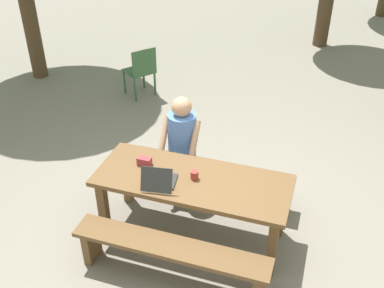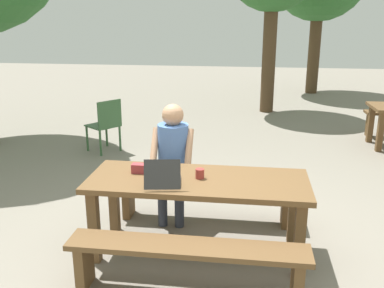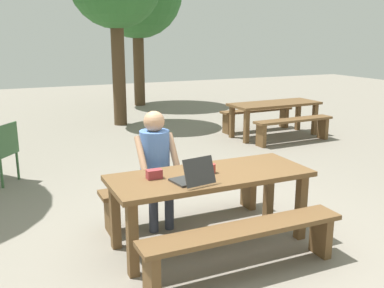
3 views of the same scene
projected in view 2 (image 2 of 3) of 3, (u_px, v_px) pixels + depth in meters
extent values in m
plane|color=gray|center=(197.00, 251.00, 4.15)|extent=(30.00, 30.00, 0.00)
cube|color=brown|center=(198.00, 181.00, 3.94)|extent=(2.00, 0.78, 0.05)
cube|color=brown|center=(94.00, 227.00, 3.89)|extent=(0.09, 0.09, 0.69)
cube|color=brown|center=(299.00, 240.00, 3.65)|extent=(0.09, 0.09, 0.69)
cube|color=brown|center=(114.00, 200.00, 4.44)|extent=(0.09, 0.09, 0.69)
cube|color=brown|center=(293.00, 211.00, 4.21)|extent=(0.09, 0.09, 0.69)
cube|color=brown|center=(187.00, 247.00, 3.40)|extent=(1.92, 0.30, 0.05)
cube|color=brown|center=(84.00, 264.00, 3.57)|extent=(0.08, 0.24, 0.40)
cube|color=brown|center=(297.00, 281.00, 3.35)|extent=(0.08, 0.24, 0.40)
cube|color=brown|center=(205.00, 184.00, 4.65)|extent=(1.92, 0.30, 0.05)
cube|color=brown|center=(128.00, 199.00, 4.83)|extent=(0.08, 0.24, 0.40)
cube|color=brown|center=(285.00, 208.00, 4.61)|extent=(0.08, 0.24, 0.40)
cube|color=#2D2D2D|center=(163.00, 181.00, 3.84)|extent=(0.34, 0.30, 0.02)
cube|color=#2D2D2D|center=(162.00, 174.00, 3.64)|extent=(0.32, 0.14, 0.24)
cube|color=black|center=(162.00, 174.00, 3.65)|extent=(0.29, 0.12, 0.22)
cube|color=#993338|center=(140.00, 168.00, 4.06)|extent=(0.14, 0.08, 0.09)
cylinder|color=#99332D|center=(200.00, 174.00, 3.93)|extent=(0.08, 0.08, 0.09)
cylinder|color=#333847|center=(163.00, 206.00, 4.60)|extent=(0.10, 0.10, 0.45)
cylinder|color=#333847|center=(179.00, 207.00, 4.57)|extent=(0.10, 0.10, 0.45)
cube|color=#333847|center=(172.00, 180.00, 4.59)|extent=(0.28, 0.28, 0.12)
cylinder|color=#517AC6|center=(173.00, 149.00, 4.59)|extent=(0.32, 0.32, 0.55)
cylinder|color=tan|center=(154.00, 149.00, 4.51)|extent=(0.07, 0.32, 0.41)
cylinder|color=tan|center=(189.00, 150.00, 4.46)|extent=(0.07, 0.32, 0.41)
sphere|color=tan|center=(173.00, 115.00, 4.48)|extent=(0.23, 0.23, 0.23)
cube|color=#335933|center=(103.00, 125.00, 7.05)|extent=(0.62, 0.62, 0.02)
cube|color=#335933|center=(110.00, 114.00, 6.85)|extent=(0.28, 0.36, 0.43)
cylinder|color=#335933|center=(107.00, 134.00, 7.37)|extent=(0.04, 0.04, 0.42)
cylinder|color=#335933|center=(87.00, 139.00, 7.11)|extent=(0.04, 0.04, 0.42)
cylinder|color=#335933|center=(120.00, 138.00, 7.12)|extent=(0.04, 0.04, 0.42)
cylinder|color=#335933|center=(100.00, 143.00, 6.86)|extent=(0.04, 0.04, 0.42)
cube|color=brown|center=(380.00, 132.00, 7.06)|extent=(0.09, 0.09, 0.66)
cube|color=brown|center=(371.00, 124.00, 7.57)|extent=(0.09, 0.09, 0.66)
cube|color=brown|center=(370.00, 125.00, 7.95)|extent=(0.09, 0.24, 0.43)
cylinder|color=#4C3823|center=(314.00, 48.00, 12.04)|extent=(0.32, 0.32, 2.48)
cylinder|color=#4C3823|center=(269.00, 54.00, 9.68)|extent=(0.30, 0.30, 2.61)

